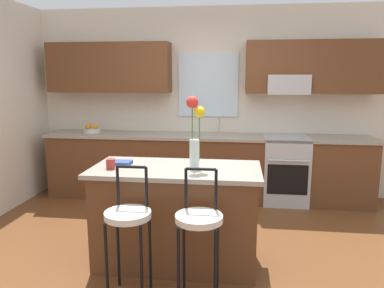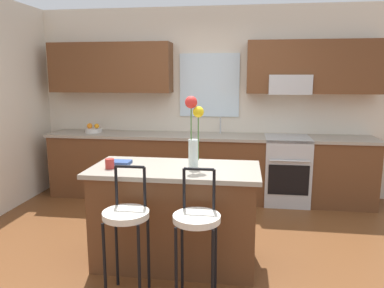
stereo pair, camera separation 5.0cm
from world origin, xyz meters
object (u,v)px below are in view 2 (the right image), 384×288
at_px(bar_stool_middle, 197,224).
at_px(fruit_bowl_oranges, 93,130).
at_px(oven_range, 286,170).
at_px(cookbook, 120,163).
at_px(flower_vase, 194,130).
at_px(kitchen_island, 175,215).
at_px(bar_stool_near, 126,220).
at_px(mug_ceramic, 110,164).

bearing_deg(bar_stool_middle, fruit_bowl_oranges, 126.66).
xyz_separation_m(oven_range, cookbook, (-1.74, -1.82, 0.48)).
height_order(bar_stool_middle, flower_vase, flower_vase).
distance_m(kitchen_island, bar_stool_middle, 0.67).
relative_size(bar_stool_near, cookbook, 5.21).
bearing_deg(bar_stool_near, cookbook, 112.22).
bearing_deg(fruit_bowl_oranges, kitchen_island, -50.31).
bearing_deg(bar_stool_middle, kitchen_island, 115.11).
distance_m(bar_stool_middle, fruit_bowl_oranges, 3.11).
distance_m(bar_stool_middle, cookbook, 1.07).
bearing_deg(mug_ceramic, fruit_bowl_oranges, 116.42).
bearing_deg(bar_stool_middle, bar_stool_near, 180.00).
height_order(oven_range, fruit_bowl_oranges, fruit_bowl_oranges).
relative_size(kitchen_island, mug_ceramic, 16.94).
bearing_deg(mug_ceramic, bar_stool_middle, -28.61).
height_order(flower_vase, mug_ceramic, flower_vase).
distance_m(kitchen_island, bar_stool_near, 0.67).
bearing_deg(flower_vase, mug_ceramic, -170.57).
xyz_separation_m(bar_stool_near, cookbook, (-0.26, 0.63, 0.30)).
xyz_separation_m(cookbook, fruit_bowl_oranges, (-1.04, 1.85, 0.03)).
bearing_deg(bar_stool_middle, mug_ceramic, 151.39).
bearing_deg(mug_ceramic, oven_range, 48.38).
distance_m(flower_vase, fruit_bowl_oranges, 2.59).
xyz_separation_m(kitchen_island, bar_stool_middle, (0.28, -0.59, 0.17)).
bearing_deg(bar_stool_near, bar_stool_middle, 0.00).
bearing_deg(cookbook, fruit_bowl_oranges, 119.31).
height_order(kitchen_island, mug_ceramic, mug_ceramic).
distance_m(bar_stool_near, mug_ceramic, 0.64).
bearing_deg(flower_vase, bar_stool_middle, -80.05).
relative_size(kitchen_island, flower_vase, 2.37).
height_order(kitchen_island, flower_vase, flower_vase).
distance_m(kitchen_island, mug_ceramic, 0.77).
distance_m(oven_range, bar_stool_middle, 2.63).
height_order(oven_range, kitchen_island, same).
distance_m(flower_vase, cookbook, 0.78).
bearing_deg(kitchen_island, mug_ceramic, -167.25).
height_order(bar_stool_near, mug_ceramic, bar_stool_near).
distance_m(kitchen_island, flower_vase, 0.82).
distance_m(oven_range, mug_ceramic, 2.71).
xyz_separation_m(oven_range, fruit_bowl_oranges, (-2.77, 0.02, 0.50)).
bearing_deg(fruit_bowl_oranges, cookbook, -60.69).
height_order(bar_stool_middle, fruit_bowl_oranges, fruit_bowl_oranges).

